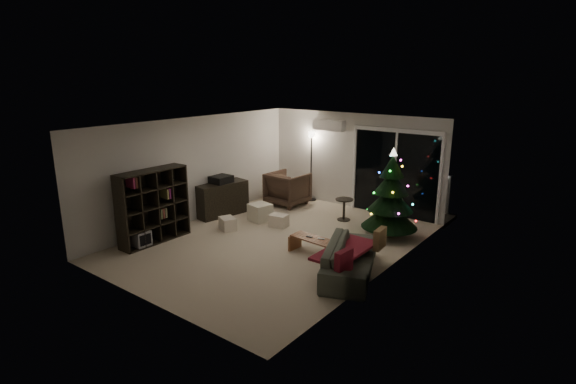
# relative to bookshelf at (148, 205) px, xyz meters

# --- Properties ---
(room) EXTENTS (6.50, 7.51, 2.60)m
(room) POSITION_rel_bookshelf_xyz_m (2.71, 3.04, 0.23)
(room) COLOR beige
(room) RESTS_ON ground
(bookshelf) EXTENTS (1.00, 1.59, 1.57)m
(bookshelf) POSITION_rel_bookshelf_xyz_m (0.00, 0.00, 0.00)
(bookshelf) COLOR black
(bookshelf) RESTS_ON floor
(media_cabinet) EXTENTS (0.71, 1.40, 0.84)m
(media_cabinet) POSITION_rel_bookshelf_xyz_m (0.00, 2.17, -0.36)
(media_cabinet) COLOR black
(media_cabinet) RESTS_ON floor
(stereo) EXTENTS (0.42, 0.50, 0.18)m
(stereo) POSITION_rel_bookshelf_xyz_m (0.00, 2.17, 0.14)
(stereo) COLOR black
(stereo) RESTS_ON media_cabinet
(armchair) EXTENTS (0.99, 1.01, 0.90)m
(armchair) POSITION_rel_bookshelf_xyz_m (0.75, 3.92, -0.33)
(armchair) COLOR #403426
(armchair) RESTS_ON floor
(ottoman) EXTENTS (0.55, 0.55, 0.42)m
(ottoman) POSITION_rel_bookshelf_xyz_m (1.06, 2.41, -0.57)
(ottoman) COLOR beige
(ottoman) RESTS_ON floor
(cardboard_box_a) EXTENTS (0.49, 0.44, 0.29)m
(cardboard_box_a) POSITION_rel_bookshelf_xyz_m (0.89, 1.47, -0.64)
(cardboard_box_a) COLOR beige
(cardboard_box_a) RESTS_ON floor
(cardboard_box_b) EXTENTS (0.46, 0.37, 0.29)m
(cardboard_box_b) POSITION_rel_bookshelf_xyz_m (1.69, 2.35, -0.64)
(cardboard_box_b) COLOR beige
(cardboard_box_b) RESTS_ON floor
(side_table) EXTENTS (0.55, 0.55, 0.54)m
(side_table) POSITION_rel_bookshelf_xyz_m (2.66, 3.68, -0.51)
(side_table) COLOR black
(side_table) RESTS_ON floor
(floor_lamp) EXTENTS (0.30, 0.30, 1.90)m
(floor_lamp) POSITION_rel_bookshelf_xyz_m (1.00, 4.67, 0.17)
(floor_lamp) COLOR black
(floor_lamp) RESTS_ON floor
(sofa) EXTENTS (1.48, 2.16, 0.59)m
(sofa) POSITION_rel_bookshelf_xyz_m (4.30, 1.12, -0.49)
(sofa) COLOR #4E5149
(sofa) RESTS_ON floor
(sofa_throw) EXTENTS (0.63, 1.45, 0.05)m
(sofa_throw) POSITION_rel_bookshelf_xyz_m (4.20, 1.12, -0.36)
(sofa_throw) COLOR maroon
(sofa_throw) RESTS_ON sofa
(cushion_a) EXTENTS (0.15, 0.39, 0.39)m
(cushion_a) POSITION_rel_bookshelf_xyz_m (4.55, 1.77, -0.25)
(cushion_a) COLOR brown
(cushion_a) RESTS_ON sofa
(cushion_b) EXTENTS (0.14, 0.39, 0.39)m
(cushion_b) POSITION_rel_bookshelf_xyz_m (4.55, 0.47, -0.25)
(cushion_b) COLOR maroon
(cushion_b) RESTS_ON sofa
(coffee_table) EXTENTS (1.10, 0.46, 0.34)m
(coffee_table) POSITION_rel_bookshelf_xyz_m (3.33, 1.46, -0.61)
(coffee_table) COLOR #9C5931
(coffee_table) RESTS_ON floor
(remote_a) EXTENTS (0.13, 0.04, 0.02)m
(remote_a) POSITION_rel_bookshelf_xyz_m (3.18, 1.46, -0.43)
(remote_a) COLOR black
(remote_a) RESTS_ON coffee_table
(remote_b) EXTENTS (0.13, 0.08, 0.02)m
(remote_b) POSITION_rel_bookshelf_xyz_m (3.43, 1.51, -0.43)
(remote_b) COLOR slate
(remote_b) RESTS_ON coffee_table
(christmas_tree) EXTENTS (1.60, 1.60, 1.98)m
(christmas_tree) POSITION_rel_bookshelf_xyz_m (4.03, 3.31, 0.21)
(christmas_tree) COLOR black
(christmas_tree) RESTS_ON floor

